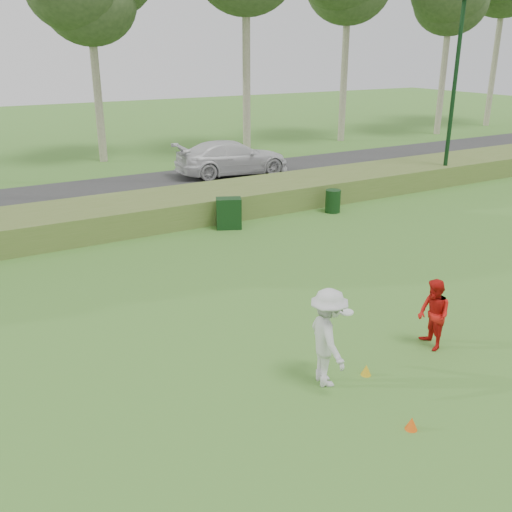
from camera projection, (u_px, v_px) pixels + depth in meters
ground at (360, 383)px, 10.85m from camera, size 120.00×120.00×0.00m
reed_strip at (145, 211)px, 20.45m from camera, size 80.00×3.00×0.90m
park_road at (107, 193)px, 24.66m from camera, size 80.00×6.00×0.06m
lamp_post at (458, 57)px, 24.39m from camera, size 0.70×0.70×8.18m
player_white at (328, 338)px, 10.54m from camera, size 1.03×1.38×1.92m
player_red at (434, 315)px, 11.89m from camera, size 0.76×0.87×1.53m
cone_orange at (412, 423)px, 9.50m from camera, size 0.21×0.21×0.23m
cone_yellow at (366, 370)px, 11.08m from camera, size 0.20×0.20×0.22m
utility_cabinet at (229, 213)px, 19.88m from camera, size 1.01×0.85×1.08m
trash_bin at (333, 201)px, 21.85m from camera, size 0.76×0.76×0.87m
car_right at (232, 158)px, 27.95m from camera, size 5.81×2.81×1.63m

